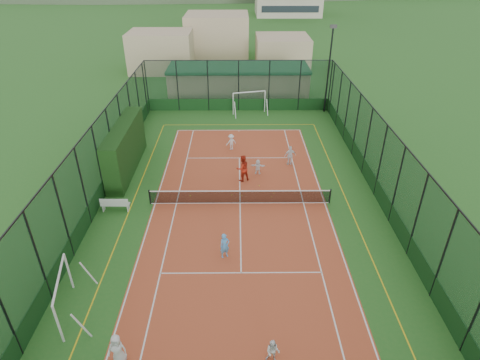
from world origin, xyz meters
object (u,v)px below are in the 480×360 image
Objects in this scene: white_bench at (115,204)px; futsal_goal_near at (64,296)px; child_far_back at (258,167)px; floodlight_ne at (329,70)px; coach at (243,168)px; child_near_right at (273,351)px; futsal_goal_far at (249,103)px; clubhouse at (238,81)px; child_far_left at (231,142)px; child_near_left at (117,350)px; child_far_right at (290,155)px; child_near_mid at (225,246)px.

futsal_goal_near is at bearing -89.79° from white_bench.
child_far_back is (9.19, 12.76, -0.48)m from futsal_goal_near.
floodlight_ne reaches higher than coach.
child_near_right is at bearing -118.10° from futsal_goal_near.
floodlight_ne is 2.48× the size of futsal_goal_far.
child_far_left is at bearing -92.65° from clubhouse.
child_far_right is at bearing 63.15° from child_near_left.
white_bench is 0.91× the size of coach.
floodlight_ne is 4.69× the size of white_bench.
futsal_goal_far is 2.52× the size of child_far_left.
child_far_left is 0.86× the size of child_far_right.
child_near_right is (9.00, -10.67, 0.09)m from white_bench.
clubhouse is 13.42× the size of child_far_back.
child_near_mid is (-0.85, -27.13, -0.84)m from clubhouse.
child_far_left is (4.25, 19.37, -0.09)m from child_near_left.
clubhouse is at bearing -88.99° from child_far_right.
clubhouse is 18.19m from child_far_back.
futsal_goal_near is 2.19× the size of child_near_left.
clubhouse is 10.18× the size of child_near_left.
clubhouse is at bearing 63.34° from child_near_mid.
clubhouse is 24.06m from white_bench.
child_far_right is (4.47, -2.67, 0.11)m from child_far_left.
coach is at bearing -121.60° from floodlight_ne.
futsal_goal_near is (-0.07, -8.14, 0.56)m from white_bench.
child_near_left is 18.83m from child_far_right.
white_bench is 11.26m from child_far_left.
child_far_right is at bearing 97.06° from child_near_right.
child_far_back is at bearing -48.23° from futsal_goal_near.
child_far_right is at bearing -88.73° from futsal_goal_far.
floodlight_ne is at bearing -124.76° from child_far_right.
child_near_left is 15.24m from coach.
child_near_mid is at bearing 53.97° from child_far_right.
floodlight_ne is 31.28m from child_near_left.
child_near_left is at bearing -74.13° from white_bench.
child_far_back is (1.32, -18.11, -1.00)m from clubhouse.
futsal_goal_far is 8.43m from child_far_left.
futsal_goal_near is (-7.87, -30.87, -0.52)m from clubhouse.
coach is (8.07, 11.82, -0.08)m from futsal_goal_near.
white_bench is at bearing -133.41° from floodlight_ne.
child_far_left is (-9.25, -8.64, -3.45)m from floodlight_ne.
coach reaches higher than child_far_right.
floodlight_ne reaches higher than futsal_goal_near.
child_near_right is at bearing -87.94° from clubhouse.
futsal_goal_near is 26.61m from futsal_goal_far.
child_near_mid is 9.28m from child_far_back.
white_bench is at bearing 33.74° from child_far_back.
white_bench is 1.55× the size of child_far_back.
white_bench is 1.54× the size of child_near_right.
clubhouse is 7.85× the size of coach.
floodlight_ne reaches higher than child_far_left.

